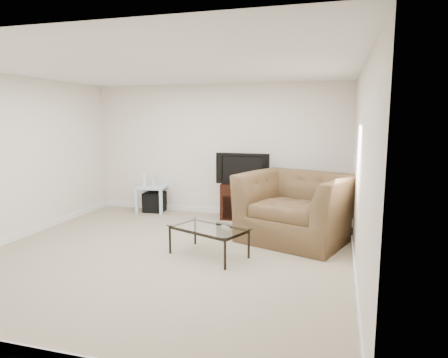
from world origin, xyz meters
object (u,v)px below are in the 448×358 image
(tv_stand, at_px, (244,201))
(recliner, at_px, (297,196))
(television, at_px, (244,168))
(subwoofer, at_px, (155,202))
(side_table, at_px, (153,199))
(coffee_table, at_px, (209,241))

(tv_stand, bearing_deg, recliner, -48.81)
(television, relative_size, recliner, 0.59)
(subwoofer, bearing_deg, tv_stand, -0.81)
(tv_stand, xyz_separation_m, recliner, (1.09, -1.08, 0.36))
(television, bearing_deg, side_table, 178.93)
(tv_stand, height_order, recliner, recliner)
(television, bearing_deg, subwoofer, 178.10)
(recliner, bearing_deg, tv_stand, 154.49)
(television, height_order, coffee_table, television)
(television, xyz_separation_m, subwoofer, (-1.85, 0.06, -0.76))
(recliner, height_order, coffee_table, recliner)
(side_table, xyz_separation_m, coffee_table, (1.89, -2.16, -0.06))
(tv_stand, distance_m, side_table, 1.87)
(tv_stand, distance_m, television, 0.62)
(side_table, bearing_deg, tv_stand, 0.00)
(side_table, bearing_deg, subwoofer, 41.47)
(coffee_table, bearing_deg, subwoofer, 130.48)
(side_table, height_order, coffee_table, side_table)
(coffee_table, bearing_deg, side_table, 131.27)
(tv_stand, relative_size, television, 0.86)
(side_table, distance_m, coffee_table, 2.87)
(tv_stand, relative_size, recliner, 0.51)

